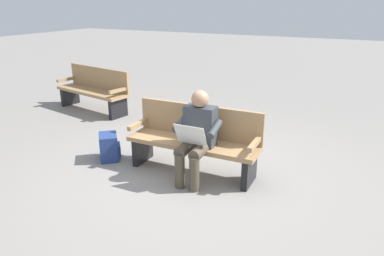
{
  "coord_description": "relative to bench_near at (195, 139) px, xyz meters",
  "views": [
    {
      "loc": [
        -1.99,
        3.92,
        2.22
      ],
      "look_at": [
        -0.07,
        0.15,
        0.7
      ],
      "focal_mm": 33.19,
      "sensor_mm": 36.0,
      "label": 1
    }
  ],
  "objects": [
    {
      "name": "ground_plane",
      "position": [
        -0.0,
        0.07,
        -0.46
      ],
      "size": [
        40.0,
        40.0,
        0.0
      ],
      "primitive_type": "plane",
      "color": "gray"
    },
    {
      "name": "backpack",
      "position": [
        1.29,
        0.25,
        -0.27
      ],
      "size": [
        0.42,
        0.43,
        0.39
      ],
      "rotation": [
        0.0,
        0.0,
        2.29
      ],
      "color": "navy",
      "rests_on": "ground"
    },
    {
      "name": "person_seated",
      "position": [
        -0.14,
        0.23,
        0.17
      ],
      "size": [
        0.58,
        0.58,
        1.18
      ],
      "rotation": [
        0.0,
        0.0,
        0.03
      ],
      "color": "#33383D",
      "rests_on": "ground"
    },
    {
      "name": "bench_near",
      "position": [
        0.0,
        0.0,
        0.0
      ],
      "size": [
        1.81,
        0.52,
        0.9
      ],
      "rotation": [
        0.0,
        0.0,
        0.03
      ],
      "color": "#9E7A51",
      "rests_on": "ground"
    },
    {
      "name": "bench_far",
      "position": [
        3.18,
        -1.61,
        0.0
      ],
      "size": [
        1.86,
        0.79,
        0.9
      ],
      "rotation": [
        0.0,
        0.0,
        -0.18
      ],
      "color": "#9E7A51",
      "rests_on": "ground"
    }
  ]
}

